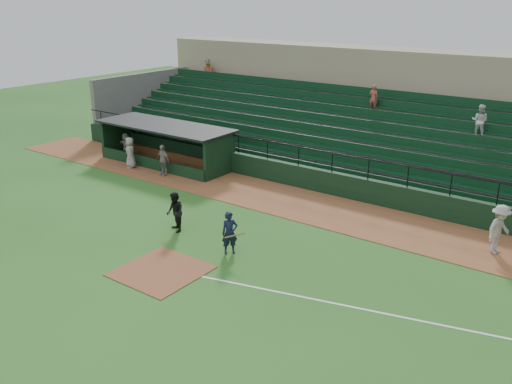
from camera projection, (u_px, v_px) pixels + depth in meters
The scene contains 12 objects.
ground at pixel (180, 261), 21.17m from camera, with size 90.00×90.00×0.00m, color #275D1E.
warning_track at pixel (291, 202), 27.25m from camera, with size 40.00×4.00×0.03m, color brown.
home_plate_dirt at pixel (161, 271), 20.40m from camera, with size 3.00×3.00×0.03m, color brown.
foul_line at pixel (387, 314), 17.65m from camera, with size 18.00×0.09×0.01m, color white.
stadium_structure at pixel (368, 126), 32.92m from camera, with size 38.00×13.08×6.40m.
dugout at pixel (171, 141), 33.39m from camera, with size 8.90×3.20×2.42m.
batter_at_plate at pixel (230, 233), 21.54m from camera, with size 1.16×0.76×1.76m.
umpire at pixel (175, 212), 23.59m from camera, with size 0.86×0.67×1.78m, color black.
runner at pixel (499, 229), 21.48m from camera, with size 1.30×0.75×2.01m, color #A5A09B.
dugout_player_a at pixel (163, 160), 30.98m from camera, with size 1.04×0.43×1.78m, color gray.
dugout_player_b at pixel (130, 153), 32.36m from camera, with size 0.90×0.58×1.84m, color gray.
dugout_player_c at pixel (127, 145), 34.33m from camera, with size 1.50×0.48×1.62m, color gray.
Camera 1 is at (13.57, -13.65, 9.66)m, focal length 38.49 mm.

